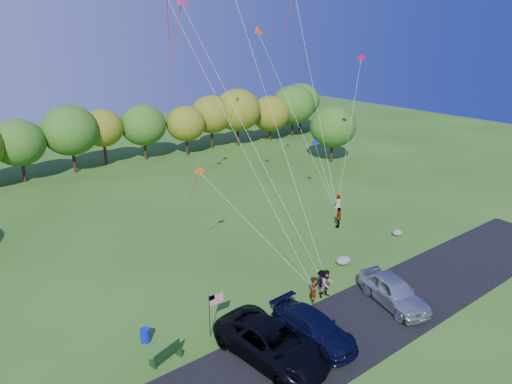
# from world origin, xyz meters

# --- Properties ---
(ground) EXTENTS (140.00, 140.00, 0.00)m
(ground) POSITION_xyz_m (0.00, 0.00, 0.00)
(ground) COLOR #2A5217
(ground) RESTS_ON ground
(asphalt_lane) EXTENTS (44.00, 6.00, 0.06)m
(asphalt_lane) POSITION_xyz_m (0.00, -4.00, 0.03)
(asphalt_lane) COLOR black
(asphalt_lane) RESTS_ON ground
(treeline) EXTENTS (76.26, 28.14, 8.48)m
(treeline) POSITION_xyz_m (0.18, 36.54, 4.76)
(treeline) COLOR #392315
(treeline) RESTS_ON ground
(minivan_dark) EXTENTS (3.91, 7.04, 1.86)m
(minivan_dark) POSITION_xyz_m (-6.72, -3.29, 0.99)
(minivan_dark) COLOR black
(minivan_dark) RESTS_ON asphalt_lane
(minivan_navy) EXTENTS (2.46, 5.55, 1.58)m
(minivan_navy) POSITION_xyz_m (-3.91, -3.52, 0.85)
(minivan_navy) COLOR black
(minivan_navy) RESTS_ON asphalt_lane
(minivan_silver) EXTENTS (3.35, 5.65, 1.80)m
(minivan_silver) POSITION_xyz_m (2.61, -4.00, 0.96)
(minivan_silver) COLOR #ABB1B6
(minivan_silver) RESTS_ON asphalt_lane
(flyer_a) EXTENTS (0.78, 0.80, 1.85)m
(flyer_a) POSITION_xyz_m (-1.28, -0.80, 0.93)
(flyer_a) COLOR #4C4C59
(flyer_a) RESTS_ON ground
(flyer_b) EXTENTS (1.07, 0.91, 1.93)m
(flyer_b) POSITION_xyz_m (-0.09, -0.80, 0.96)
(flyer_b) COLOR #4C4C59
(flyer_b) RESTS_ON ground
(flyer_c) EXTENTS (1.29, 1.05, 1.74)m
(flyer_c) POSITION_xyz_m (-0.12, -0.37, 0.87)
(flyer_c) COLOR #4C4C59
(flyer_c) RESTS_ON ground
(flyer_d) EXTENTS (1.10, 1.10, 1.88)m
(flyer_d) POSITION_xyz_m (8.84, 6.52, 0.94)
(flyer_d) COLOR #4C4C59
(flyer_d) RESTS_ON ground
(flyer_e) EXTENTS (0.88, 0.93, 1.60)m
(flyer_e) POSITION_xyz_m (11.87, 9.38, 0.80)
(flyer_e) COLOR #4C4C59
(flyer_e) RESTS_ON ground
(park_bench) EXTENTS (1.78, 0.82, 1.01)m
(park_bench) POSITION_xyz_m (-11.31, -0.23, 0.54)
(park_bench) COLOR black
(park_bench) RESTS_ON ground
(trash_barrel) EXTENTS (0.55, 0.55, 0.82)m
(trash_barrel) POSITION_xyz_m (-11.48, 2.06, 0.41)
(trash_barrel) COLOR #0B19B0
(trash_barrel) RESTS_ON ground
(flag_assembly) EXTENTS (0.97, 0.63, 2.63)m
(flag_assembly) POSITION_xyz_m (-8.04, 0.29, 1.98)
(flag_assembly) COLOR black
(flag_assembly) RESTS_ON ground
(boulder_near) EXTENTS (1.23, 0.96, 0.62)m
(boulder_near) POSITION_xyz_m (4.13, 1.58, 0.31)
(boulder_near) COLOR #9F978B
(boulder_near) RESTS_ON ground
(boulder_far) EXTENTS (0.94, 0.79, 0.49)m
(boulder_far) POSITION_xyz_m (11.62, 2.28, 0.25)
(boulder_far) COLOR gray
(boulder_far) RESTS_ON ground
(kites_aloft) EXTENTS (22.53, 11.22, 20.85)m
(kites_aloft) POSITION_xyz_m (3.18, 14.06, 18.79)
(kites_aloft) COLOR #D01750
(kites_aloft) RESTS_ON ground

